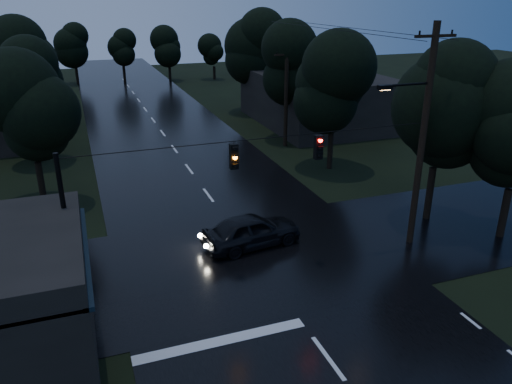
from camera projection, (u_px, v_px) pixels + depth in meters
main_road at (174, 149)px, 37.98m from camera, size 12.00×120.00×0.02m
cross_street at (255, 258)px, 22.25m from camera, size 60.00×9.00×0.02m
building_far_right at (317, 99)px, 45.11m from camera, size 10.00×14.00×4.40m
utility_pole_main at (421, 135)px, 21.80m from camera, size 3.50×0.30×10.00m
utility_pole_far at (286, 96)px, 37.44m from camera, size 2.00×0.30×7.50m
anchor_pole_left at (68, 233)px, 17.89m from camera, size 0.18×0.18×6.00m
span_signals at (276, 151)px, 19.62m from camera, size 15.00×0.37×1.12m
tree_corner_near at (442, 105)px, 24.10m from camera, size 4.48×4.48×9.44m
tree_left_a at (29, 112)px, 26.19m from camera, size 3.92×3.92×8.26m
tree_left_b at (25, 82)px, 32.85m from camera, size 4.20×4.20×8.85m
tree_left_c at (24, 59)px, 41.26m from camera, size 4.48×4.48×9.44m
tree_right_a at (334, 85)px, 31.78m from camera, size 4.20×4.20×8.85m
tree_right_b at (292, 63)px, 38.82m from camera, size 4.48×4.48×9.44m
tree_right_c at (255, 46)px, 47.61m from camera, size 4.76×4.76×10.03m
car at (252, 230)px, 23.11m from camera, size 4.84×2.47×1.58m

